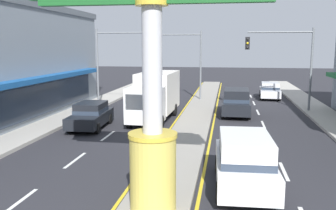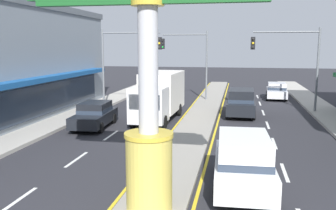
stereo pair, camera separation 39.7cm
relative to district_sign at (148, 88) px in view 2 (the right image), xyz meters
name	(u,v)px [view 2 (the right image)]	position (x,y,z in m)	size (l,w,h in m)	color
median_strip	(198,121)	(0.00, 13.25, -3.66)	(2.14, 52.00, 0.14)	gray
sidewalk_left	(57,122)	(-8.82, 11.25, -3.64)	(2.31, 60.00, 0.18)	#ADA89E
lane_markings	(196,127)	(0.00, 11.90, -3.73)	(8.88, 52.00, 0.01)	silver
district_sign	(148,88)	(0.00, 0.00, 0.00)	(7.02, 1.42, 7.52)	gold
traffic_light_left_side	(124,54)	(-6.31, 17.56, 0.51)	(4.86, 0.46, 6.20)	slate
traffic_light_right_side	(293,55)	(6.31, 18.02, 0.51)	(4.86, 0.46, 6.20)	slate
traffic_light_median_far	(190,54)	(-1.83, 22.81, 0.46)	(4.20, 0.46, 6.20)	slate
sedan_near_right_lane	(151,88)	(-6.02, 25.22, -2.94)	(1.85, 4.31, 1.53)	black
box_truck_far_right_lane	(159,94)	(-2.67, 13.74, -2.04)	(2.41, 6.97, 3.12)	white
suv_near_left_lane	(241,102)	(2.72, 16.07, -2.75)	(2.03, 4.63, 1.90)	black
suv_mid_left_lane	(243,161)	(2.72, 2.45, -2.75)	(2.12, 4.68, 1.90)	white
sedan_far_left_oncoming	(95,115)	(-6.02, 10.62, -2.94)	(2.02, 4.39, 1.53)	black
sedan_kerb_right	(277,91)	(6.02, 25.14, -2.94)	(2.02, 4.39, 1.53)	silver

